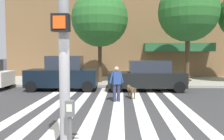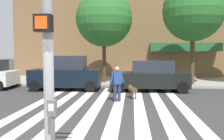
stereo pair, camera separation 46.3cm
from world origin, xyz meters
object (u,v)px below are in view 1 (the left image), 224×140
at_px(parked_car_third_in_line, 147,76).
at_px(dog_on_leash, 131,90).
at_px(street_tree_middle, 188,12).
at_px(pedestrian_dog_walker, 117,82).
at_px(parking_meter_curbside, 70,130).
at_px(parked_car_behind_first, 63,74).
at_px(street_tree_nearest, 100,19).

xyz_separation_m(parked_car_third_in_line, dog_on_leash, (-1.04, -2.52, -0.43)).
height_order(parked_car_third_in_line, street_tree_middle, street_tree_middle).
bearing_deg(dog_on_leash, pedestrian_dog_walker, -130.91).
relative_size(parking_meter_curbside, dog_on_leash, 1.46).
relative_size(parked_car_third_in_line, street_tree_middle, 0.66).
distance_m(street_tree_middle, pedestrian_dog_walker, 8.31).
height_order(parking_meter_curbside, parked_car_behind_first, parked_car_behind_first).
relative_size(street_tree_middle, dog_on_leash, 7.43).
relative_size(parked_car_behind_first, pedestrian_dog_walker, 2.60).
bearing_deg(parked_car_behind_first, pedestrian_dog_walker, -45.12).
relative_size(street_tree_nearest, pedestrian_dog_walker, 4.02).
height_order(parked_car_behind_first, street_tree_nearest, street_tree_nearest).
bearing_deg(parking_meter_curbside, street_tree_middle, 67.55).
distance_m(street_tree_nearest, pedestrian_dog_walker, 7.42).
height_order(parked_car_third_in_line, dog_on_leash, parked_car_third_in_line).
bearing_deg(street_tree_nearest, street_tree_middle, -7.18).
relative_size(parking_meter_curbside, street_tree_middle, 0.20).
distance_m(pedestrian_dog_walker, dog_on_leash, 1.19).
relative_size(parked_car_behind_first, street_tree_nearest, 0.65).
bearing_deg(parked_car_third_in_line, dog_on_leash, -112.42).
bearing_deg(pedestrian_dog_walker, parking_meter_curbside, -94.61).
height_order(street_tree_nearest, street_tree_middle, street_tree_middle).
relative_size(parked_car_third_in_line, pedestrian_dog_walker, 2.78).
bearing_deg(dog_on_leash, parked_car_behind_first, 148.01).
bearing_deg(parking_meter_curbside, street_tree_nearest, 93.15).
height_order(street_tree_middle, dog_on_leash, street_tree_middle).
bearing_deg(street_tree_nearest, parked_car_behind_first, -124.51).
bearing_deg(parked_car_behind_first, parked_car_third_in_line, -0.01).
xyz_separation_m(parked_car_third_in_line, street_tree_middle, (2.95, 2.14, 4.17)).
relative_size(parked_car_third_in_line, dog_on_leash, 4.88).
relative_size(parking_meter_curbside, parked_car_behind_first, 0.32).
bearing_deg(parked_car_third_in_line, street_tree_nearest, 136.84).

